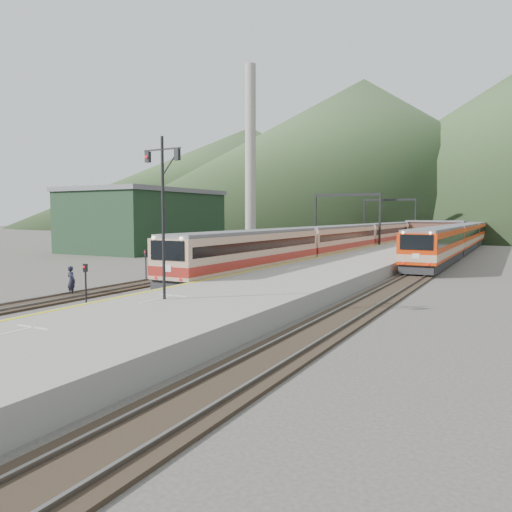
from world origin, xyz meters
The scene contains 18 objects.
track_main centered at (0.00, 40.00, 0.07)m, with size 2.60×200.00×0.23m.
track_far centered at (-5.00, 40.00, 0.07)m, with size 2.60×200.00×0.23m.
track_second centered at (11.50, 40.00, 0.07)m, with size 2.60×200.00×0.23m.
platform centered at (5.60, 38.00, 0.50)m, with size 8.00×100.00×1.00m, color gray.
gantry_near centered at (-2.85, 55.00, 5.59)m, with size 9.55×0.25×8.00m.
gantry_far centered at (-2.85, 80.00, 5.59)m, with size 9.55×0.25×8.00m.
warehouse centered at (-28.00, 42.00, 4.32)m, with size 14.50×20.50×8.60m.
smokestack centered at (-22.00, 62.00, 15.00)m, with size 1.80×1.80×30.00m, color #9E998E.
station_shed centered at (5.60, 78.00, 2.57)m, with size 9.40×4.40×3.10m.
hill_a centered at (-40.00, 190.00, 30.00)m, with size 180.00×180.00×60.00m, color #364E2A.
hill_d centered at (-120.00, 240.00, 27.50)m, with size 200.00×200.00×55.00m, color #364E2A.
main_train centered at (0.00, 53.70, 2.11)m, with size 3.07×84.19×3.75m.
second_train centered at (11.50, 60.30, 2.13)m, with size 3.12×63.84×3.80m.
signal_mast centered at (4.10, 6.13, 5.59)m, with size 2.20×0.30×7.58m.
short_signal_a centered at (-2.37, 7.35, 1.46)m, with size 0.27×0.24×2.27m.
short_signal_b centered at (-2.17, 30.12, 1.46)m, with size 0.23×0.17×2.27m.
short_signal_c centered at (-7.03, 17.79, 1.46)m, with size 0.25×0.21×2.27m.
worker centered at (-5.57, 9.17, 0.92)m, with size 0.67×0.44×1.83m, color black.
Camera 1 is at (18.92, -12.35, 4.93)m, focal length 35.00 mm.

